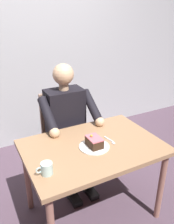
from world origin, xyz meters
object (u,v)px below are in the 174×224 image
(coffee_cup, at_px, (47,168))
(cake_slice, at_px, (94,142))
(chair, at_px, (62,131))
(seated_person, at_px, (68,126))
(dining_table, at_px, (93,154))
(dessert_spoon, at_px, (111,141))

(coffee_cup, bearing_deg, cake_slice, -162.57)
(chair, xyz_separation_m, cake_slice, (0.01, 0.69, 0.25))
(seated_person, bearing_deg, coffee_cup, 56.25)
(dining_table, bearing_deg, coffee_cup, 20.52)
(chair, xyz_separation_m, coffee_cup, (0.44, 0.83, 0.24))
(seated_person, xyz_separation_m, coffee_cup, (0.44, 0.65, 0.10))
(seated_person, xyz_separation_m, dessert_spoon, (-0.16, 0.51, 0.06))
(seated_person, height_order, coffee_cup, seated_person)
(chair, xyz_separation_m, seated_person, (-0.00, 0.17, 0.14))
(coffee_cup, bearing_deg, dessert_spoon, -166.55)
(chair, bearing_deg, seated_person, 90.00)
(chair, relative_size, seated_person, 0.73)
(dining_table, bearing_deg, seated_person, -90.00)
(seated_person, bearing_deg, cake_slice, 89.43)
(seated_person, relative_size, coffee_cup, 10.99)
(dining_table, distance_m, dessert_spoon, 0.18)
(dining_table, relative_size, chair, 1.18)
(seated_person, bearing_deg, chair, -90.00)
(dining_table, relative_size, cake_slice, 7.72)
(dining_table, bearing_deg, dessert_spoon, 172.31)
(dining_table, height_order, chair, chair)
(dining_table, xyz_separation_m, chair, (0.00, -0.66, -0.11))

